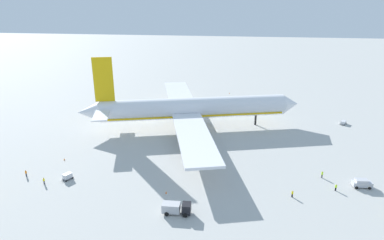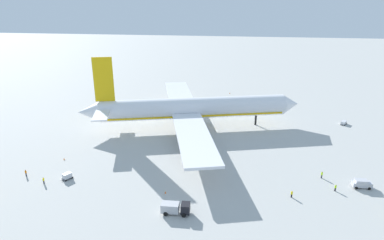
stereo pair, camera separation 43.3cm
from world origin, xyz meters
name	(u,v)px [view 1 (the left image)]	position (x,y,z in m)	size (l,w,h in m)	color
ground_plane	(194,128)	(0.00, 0.00, 0.00)	(600.00, 600.00, 0.00)	#B2B2AD
airliner	(190,109)	(-1.24, -0.38, 6.79)	(71.81, 78.90, 24.19)	white
service_truck_2	(176,208)	(3.11, -47.55, 1.33)	(5.80, 2.58, 2.40)	black
service_van	(362,183)	(43.12, -31.58, 1.03)	(4.33, 2.26, 1.97)	silver
baggage_cart_0	(109,103)	(-37.99, 20.38, 0.71)	(2.03, 3.63, 1.29)	#26598C
baggage_cart_1	(343,122)	(50.44, 10.80, 0.66)	(2.72, 3.48, 1.18)	gray
baggage_cart_2	(68,176)	(-25.15, -38.09, 0.82)	(2.37, 2.93, 1.50)	#595B60
ground_worker_0	(336,187)	(36.87, -34.05, 0.82)	(0.48, 0.48, 1.62)	black
ground_worker_1	(322,174)	(35.07, -28.53, 0.90)	(0.54, 0.54, 1.77)	#3F3F47
ground_worker_2	(44,181)	(-29.49, -40.94, 0.85)	(0.54, 0.54, 1.67)	#3F3F47
ground_worker_3	(292,194)	(26.86, -38.11, 0.81)	(0.56, 0.56, 1.60)	black
ground_worker_4	(26,173)	(-35.80, -38.25, 0.84)	(0.50, 0.50, 1.65)	#3F3F47
traffic_cone_0	(64,159)	(-31.08, -28.81, 0.28)	(0.36, 0.36, 0.55)	orange
traffic_cone_1	(166,192)	(-0.56, -40.70, 0.28)	(0.36, 0.36, 0.55)	orange
traffic_cone_2	(229,93)	(9.95, 44.61, 0.28)	(0.36, 0.36, 0.55)	orange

